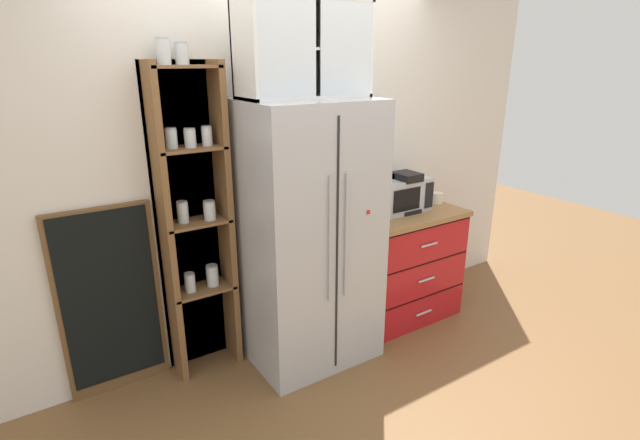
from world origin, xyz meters
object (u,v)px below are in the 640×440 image
Objects in this scene: coffee_maker at (403,192)px; mug_cream at (437,198)px; bottle_amber at (364,203)px; refrigerator at (308,235)px; chalkboard_menu at (110,301)px; microwave at (398,194)px.

coffee_maker is 2.49× the size of mug_cream.
refrigerator is at bearing -171.20° from bottle_amber.
chalkboard_menu reaches higher than coffee_maker.
coffee_maker is at bearing -74.18° from microwave.
microwave is 2.18m from chalkboard_menu.
chalkboard_menu is (-2.52, 0.26, -0.33)m from mug_cream.
refrigerator is 14.43× the size of mug_cream.
refrigerator reaches higher than chalkboard_menu.
bottle_amber is at bearing -7.62° from chalkboard_menu.
refrigerator is at bearing -176.25° from coffee_maker.
coffee_maker reaches higher than mug_cream.
chalkboard_menu is at bearing 174.09° from microwave.
microwave is 0.05m from coffee_maker.
refrigerator is 5.80× the size of coffee_maker.
microwave is at bearing 174.10° from mug_cream.
microwave reaches higher than mug_cream.
coffee_maker is 1.15× the size of bottle_amber.
bottle_amber is at bearing -177.21° from microwave.
refrigerator is 1.29m from mug_cream.
mug_cream is at bearing -1.82° from bottle_amber.
mug_cream is (0.39, -0.04, -0.09)m from microwave.
mug_cream is (1.29, 0.06, 0.04)m from refrigerator.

